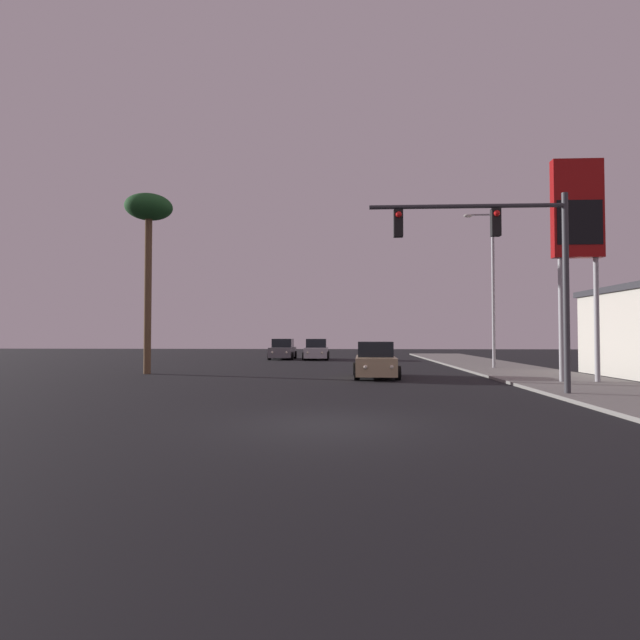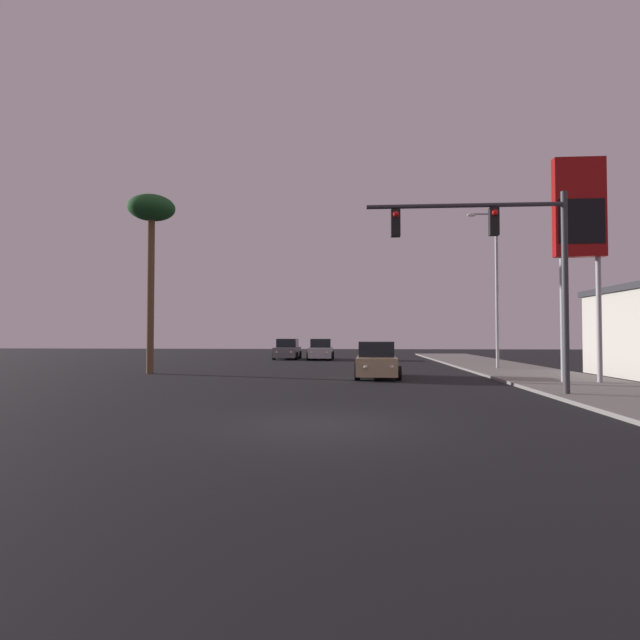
{
  "view_description": "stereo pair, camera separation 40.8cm",
  "coord_description": "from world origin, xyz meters",
  "px_view_note": "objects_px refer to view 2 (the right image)",
  "views": [
    {
      "loc": [
        0.38,
        -11.07,
        1.99
      ],
      "look_at": [
        -0.66,
        10.2,
        2.63
      ],
      "focal_mm": 28.0,
      "sensor_mm": 36.0,
      "label": 1
    },
    {
      "loc": [
        0.79,
        -11.05,
        1.99
      ],
      "look_at": [
        -0.66,
        10.2,
        2.63
      ],
      "focal_mm": 28.0,
      "sensor_mm": 36.0,
      "label": 2
    }
  ],
  "objects_px": {
    "car_grey": "(287,350)",
    "street_lamp": "(494,280)",
    "traffic_light_mast": "(508,252)",
    "gas_station_sign": "(579,220)",
    "palm_tree_near": "(151,218)",
    "car_silver": "(321,350)",
    "car_tan": "(376,361)"
  },
  "relations": [
    {
      "from": "car_grey",
      "to": "street_lamp",
      "type": "bearing_deg",
      "value": 139.19
    },
    {
      "from": "traffic_light_mast",
      "to": "gas_station_sign",
      "type": "distance_m",
      "value": 6.09
    },
    {
      "from": "car_grey",
      "to": "palm_tree_near",
      "type": "bearing_deg",
      "value": 73.13
    },
    {
      "from": "car_grey",
      "to": "street_lamp",
      "type": "relative_size",
      "value": 0.48
    },
    {
      "from": "car_silver",
      "to": "car_tan",
      "type": "xyz_separation_m",
      "value": [
        3.73,
        -17.02,
        0.0
      ]
    },
    {
      "from": "gas_station_sign",
      "to": "car_grey",
      "type": "bearing_deg",
      "value": 125.38
    },
    {
      "from": "traffic_light_mast",
      "to": "car_grey",
      "type": "bearing_deg",
      "value": 113.09
    },
    {
      "from": "car_tan",
      "to": "palm_tree_near",
      "type": "relative_size",
      "value": 0.47
    },
    {
      "from": "car_silver",
      "to": "car_grey",
      "type": "relative_size",
      "value": 1.0
    },
    {
      "from": "car_tan",
      "to": "palm_tree_near",
      "type": "bearing_deg",
      "value": -5.73
    },
    {
      "from": "car_tan",
      "to": "car_grey",
      "type": "xyz_separation_m",
      "value": [
        -6.54,
        17.55,
        0.0
      ]
    },
    {
      "from": "car_tan",
      "to": "gas_station_sign",
      "type": "distance_m",
      "value": 10.34
    },
    {
      "from": "car_grey",
      "to": "gas_station_sign",
      "type": "relative_size",
      "value": 0.48
    },
    {
      "from": "gas_station_sign",
      "to": "traffic_light_mast",
      "type": "bearing_deg",
      "value": -134.78
    },
    {
      "from": "car_silver",
      "to": "street_lamp",
      "type": "bearing_deg",
      "value": 132.36
    },
    {
      "from": "palm_tree_near",
      "to": "street_lamp",
      "type": "bearing_deg",
      "value": 12.3
    },
    {
      "from": "palm_tree_near",
      "to": "car_tan",
      "type": "bearing_deg",
      "value": -7.9
    },
    {
      "from": "street_lamp",
      "to": "car_tan",
      "type": "bearing_deg",
      "value": -141.14
    },
    {
      "from": "traffic_light_mast",
      "to": "gas_station_sign",
      "type": "height_order",
      "value": "gas_station_sign"
    },
    {
      "from": "traffic_light_mast",
      "to": "gas_station_sign",
      "type": "relative_size",
      "value": 0.72
    },
    {
      "from": "car_grey",
      "to": "car_tan",
      "type": "bearing_deg",
      "value": 110.95
    },
    {
      "from": "car_silver",
      "to": "traffic_light_mast",
      "type": "relative_size",
      "value": 0.67
    },
    {
      "from": "car_silver",
      "to": "traffic_light_mast",
      "type": "bearing_deg",
      "value": 106.71
    },
    {
      "from": "car_silver",
      "to": "traffic_light_mast",
      "type": "xyz_separation_m",
      "value": [
        7.67,
        -24.04,
        3.92
      ]
    },
    {
      "from": "car_tan",
      "to": "traffic_light_mast",
      "type": "height_order",
      "value": "traffic_light_mast"
    },
    {
      "from": "car_tan",
      "to": "traffic_light_mast",
      "type": "distance_m",
      "value": 8.95
    },
    {
      "from": "street_lamp",
      "to": "car_silver",
      "type": "bearing_deg",
      "value": 133.34
    },
    {
      "from": "car_silver",
      "to": "street_lamp",
      "type": "distance_m",
      "value": 16.24
    },
    {
      "from": "traffic_light_mast",
      "to": "street_lamp",
      "type": "bearing_deg",
      "value": 76.37
    },
    {
      "from": "car_grey",
      "to": "traffic_light_mast",
      "type": "xyz_separation_m",
      "value": [
        10.47,
        -24.57,
        3.92
      ]
    },
    {
      "from": "street_lamp",
      "to": "palm_tree_near",
      "type": "relative_size",
      "value": 0.97
    },
    {
      "from": "car_grey",
      "to": "street_lamp",
      "type": "height_order",
      "value": "street_lamp"
    }
  ]
}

